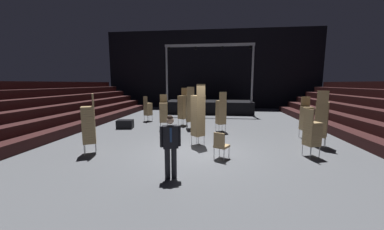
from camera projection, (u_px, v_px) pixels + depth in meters
ground_plane at (197, 152)px, 8.42m from camera, size 22.00×30.00×0.10m
arena_end_wall at (211, 70)px, 22.56m from camera, size 22.00×0.30×8.00m
bleacher_bank_left at (15, 110)px, 10.22m from camera, size 4.50×24.00×2.70m
stage_riser at (209, 106)px, 19.06m from camera, size 7.41×3.01×5.68m
man_with_tie at (170, 143)px, 5.84m from camera, size 0.57×0.35×1.75m
chair_stack_front_left at (190, 108)px, 12.35m from camera, size 0.55×0.55×2.39m
chair_stack_front_right at (312, 133)px, 7.63m from camera, size 0.57×0.57×1.71m
chair_stack_mid_left at (198, 115)px, 9.01m from camera, size 0.62×0.62×2.56m
chair_stack_mid_right at (306, 118)px, 10.16m from camera, size 0.47×0.47×1.96m
chair_stack_mid_centre at (183, 107)px, 13.39m from camera, size 0.59×0.59×2.31m
chair_stack_rear_left at (322, 119)px, 8.83m from camera, size 0.60×0.60×2.31m
chair_stack_rear_right at (148, 109)px, 14.85m from camera, size 0.61×0.61×1.71m
chair_stack_rear_centre at (89, 124)px, 7.91m from camera, size 0.60×0.60×2.22m
chair_stack_aisle_left at (221, 112)px, 11.65m from camera, size 0.59×0.59×2.14m
chair_stack_aisle_right at (164, 112)px, 12.20m from camera, size 0.52×0.52×1.96m
equipment_road_case at (125, 124)px, 12.53m from camera, size 0.98×0.73×0.49m
loose_chair_near_man at (221, 144)px, 7.41m from camera, size 0.60×0.60×0.95m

